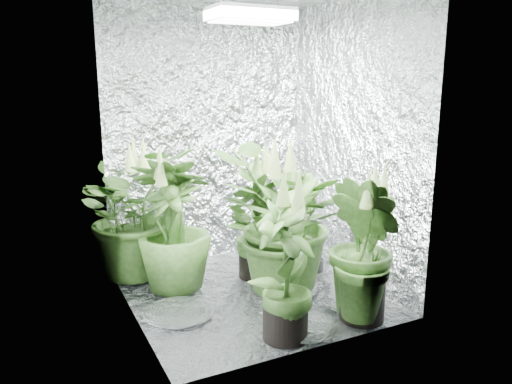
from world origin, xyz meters
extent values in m
plane|color=silver|center=(0.00, 0.00, 0.00)|extent=(1.60, 1.60, 0.00)
cube|color=silver|center=(0.00, 0.80, 1.00)|extent=(1.60, 0.02, 2.00)
cube|color=silver|center=(0.00, -0.80, 1.00)|extent=(1.60, 0.02, 2.00)
cube|color=silver|center=(-0.80, 0.00, 1.00)|extent=(0.02, 1.60, 2.00)
cube|color=silver|center=(0.80, 0.00, 1.00)|extent=(0.02, 1.60, 2.00)
cube|color=gray|center=(0.00, 0.00, 1.83)|extent=(0.50, 0.30, 0.08)
cube|color=white|center=(0.00, 0.00, 1.79)|extent=(0.46, 0.26, 0.01)
cylinder|color=black|center=(-0.63, 0.63, 0.12)|extent=(0.27, 0.27, 0.24)
cylinder|color=#412B19|center=(-0.63, 0.63, 0.23)|extent=(0.25, 0.25, 0.03)
imported|color=#203D14|center=(-0.63, 0.63, 0.51)|extent=(1.10, 1.10, 0.95)
cone|color=#779748|center=(-0.63, 0.63, 0.92)|extent=(0.09, 0.09, 0.24)
cylinder|color=black|center=(0.16, 0.26, 0.11)|extent=(0.25, 0.25, 0.22)
cylinder|color=#412B19|center=(0.16, 0.26, 0.21)|extent=(0.23, 0.23, 0.03)
imported|color=#203D14|center=(0.16, 0.26, 0.49)|extent=(0.68, 0.68, 0.92)
cone|color=#779748|center=(0.16, 0.26, 0.89)|extent=(0.08, 0.08, 0.22)
cylinder|color=black|center=(0.42, 0.11, 0.11)|extent=(0.25, 0.25, 0.22)
cylinder|color=#412B19|center=(0.42, 0.11, 0.21)|extent=(0.23, 0.23, 0.03)
imported|color=#203D14|center=(0.42, 0.11, 0.40)|extent=(0.42, 0.42, 0.75)
cone|color=#779748|center=(0.42, 0.11, 0.72)|extent=(0.08, 0.08, 0.22)
cylinder|color=black|center=(-0.45, 0.28, 0.11)|extent=(0.24, 0.24, 0.22)
cylinder|color=#412B19|center=(-0.45, 0.28, 0.20)|extent=(0.23, 0.23, 0.03)
imported|color=#203D14|center=(-0.45, 0.28, 0.49)|extent=(0.70, 0.70, 0.93)
cone|color=#779748|center=(-0.45, 0.28, 0.90)|extent=(0.08, 0.08, 0.22)
cylinder|color=black|center=(0.20, -0.10, 0.13)|extent=(0.29, 0.29, 0.25)
cylinder|color=#412B19|center=(0.20, -0.10, 0.24)|extent=(0.26, 0.26, 0.03)
imported|color=#203D14|center=(0.20, -0.10, 0.52)|extent=(1.15, 1.15, 0.98)
cone|color=#779748|center=(0.20, -0.10, 0.95)|extent=(0.09, 0.09, 0.25)
cylinder|color=black|center=(-0.09, -0.64, 0.11)|extent=(0.26, 0.26, 0.23)
cylinder|color=#412B19|center=(-0.09, -0.64, 0.21)|extent=(0.24, 0.24, 0.03)
imported|color=#203D14|center=(-0.09, -0.64, 0.48)|extent=(0.60, 0.60, 0.90)
cone|color=#779748|center=(-0.09, -0.64, 0.87)|extent=(0.08, 0.08, 0.23)
cylinder|color=black|center=(0.45, -0.64, 0.12)|extent=(0.27, 0.27, 0.24)
cylinder|color=#412B19|center=(0.45, -0.64, 0.23)|extent=(0.25, 0.25, 0.03)
imported|color=#203D14|center=(0.45, -0.64, 0.47)|extent=(0.54, 0.54, 0.89)
cone|color=#779748|center=(0.45, -0.64, 0.86)|extent=(0.09, 0.09, 0.24)
cylinder|color=black|center=(0.61, 0.17, 0.05)|extent=(0.16, 0.16, 0.09)
cylinder|color=black|center=(0.61, 0.17, 0.23)|extent=(0.15, 0.15, 0.11)
cylinder|color=#4C4C51|center=(0.55, 0.19, 0.23)|extent=(0.15, 0.32, 0.34)
torus|color=#4C4C51|center=(0.55, 0.19, 0.23)|extent=(0.15, 0.33, 0.35)
cube|color=white|center=(0.51, -0.67, 0.30)|extent=(0.05, 0.05, 0.08)
camera|label=1|loc=(-1.38, -2.89, 1.46)|focal=35.00mm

